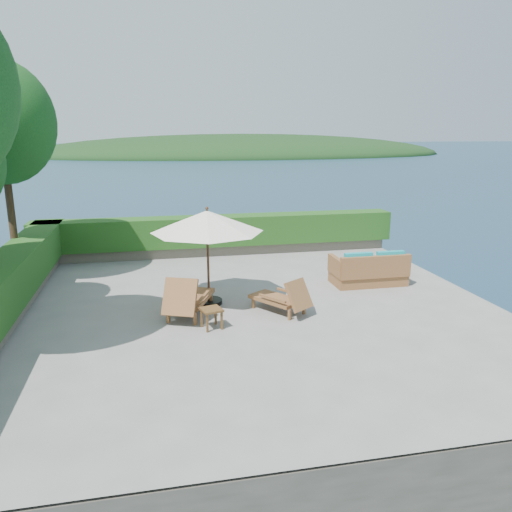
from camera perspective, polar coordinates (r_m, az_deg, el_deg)
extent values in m
plane|color=gray|center=(12.26, -0.61, -5.95)|extent=(12.00, 12.00, 0.00)
cube|color=#5F574B|center=(12.88, -0.59, -12.45)|extent=(12.00, 12.00, 3.00)
plane|color=#162D47|center=(13.59, -0.58, -17.93)|extent=(600.00, 600.00, 0.00)
ellipsoid|color=black|center=(153.89, -1.64, 11.46)|extent=(126.00, 57.60, 12.60)
cube|color=slate|center=(17.51, -4.18, 0.79)|extent=(12.00, 0.60, 0.36)
cube|color=slate|center=(12.46, -26.95, -6.35)|extent=(0.60, 12.00, 0.36)
cube|color=#1A4413|center=(17.37, -4.22, 2.94)|extent=(12.40, 0.90, 1.00)
cylinder|color=#3A2816|center=(15.09, -26.31, 5.56)|extent=(0.20, 0.20, 4.68)
ellipsoid|color=#113712|center=(14.98, -27.19, 13.43)|extent=(2.80, 2.80, 3.22)
cylinder|color=black|center=(12.60, -5.39, -5.21)|extent=(0.71, 0.71, 0.10)
cylinder|color=#3D2416|center=(12.27, -5.51, -0.23)|extent=(0.07, 0.07, 2.36)
cone|color=white|center=(12.08, -5.61, 3.98)|extent=(2.95, 2.95, 0.52)
sphere|color=#3D2416|center=(12.03, -5.65, 5.45)|extent=(0.09, 0.09, 0.09)
cube|color=brown|center=(11.46, -10.01, -6.86)|extent=(0.09, 0.09, 0.29)
cube|color=brown|center=(11.27, -6.97, -7.12)|extent=(0.09, 0.09, 0.29)
cube|color=brown|center=(12.67, -7.94, -4.73)|extent=(0.09, 0.09, 0.29)
cube|color=brown|center=(12.49, -5.17, -4.92)|extent=(0.09, 0.09, 0.29)
cube|color=brown|center=(12.00, -7.35, -4.81)|extent=(1.24, 1.64, 0.10)
cube|color=brown|center=(11.14, -8.69, -4.66)|extent=(0.87, 0.72, 0.79)
cube|color=brown|center=(11.86, -9.47, -4.26)|extent=(0.42, 0.92, 0.06)
cube|color=brown|center=(11.64, -5.90, -4.50)|extent=(0.42, 0.92, 0.06)
cube|color=brown|center=(11.48, 3.84, -6.75)|extent=(0.08, 0.08, 0.25)
cube|color=brown|center=(11.88, 5.50, -6.07)|extent=(0.08, 0.08, 0.25)
cube|color=brown|center=(12.20, -0.31, -5.45)|extent=(0.08, 0.08, 0.25)
cube|color=brown|center=(12.57, 1.38, -4.85)|extent=(0.08, 0.08, 0.25)
cube|color=brown|center=(12.03, 2.22, -4.93)|extent=(1.22, 1.38, 0.09)
cube|color=brown|center=(11.51, 4.91, -4.46)|extent=(0.75, 0.69, 0.67)
cube|color=brown|center=(11.63, 1.87, -4.86)|extent=(0.51, 0.70, 0.05)
cube|color=brown|center=(12.10, 3.92, -4.12)|extent=(0.51, 0.70, 0.05)
cube|color=brown|center=(10.82, -5.59, -7.67)|extent=(0.05, 0.05, 0.41)
cube|color=brown|center=(10.94, -3.94, -7.38)|extent=(0.05, 0.05, 0.41)
cube|color=brown|center=(11.11, -6.24, -7.09)|extent=(0.05, 0.05, 0.41)
cube|color=brown|center=(11.23, -4.63, -6.82)|extent=(0.05, 0.05, 0.41)
cube|color=brown|center=(10.94, -5.12, -6.12)|extent=(0.53, 0.53, 0.05)
cube|color=brown|center=(14.45, 12.66, -2.24)|extent=(2.01, 1.01, 0.45)
cube|color=brown|center=(13.93, 13.53, -1.23)|extent=(2.01, 0.16, 0.61)
cube|color=brown|center=(14.00, 9.14, -1.18)|extent=(0.14, 1.01, 0.50)
cube|color=brown|center=(14.77, 16.13, -0.75)|extent=(0.14, 1.01, 0.50)
cube|color=teal|center=(14.23, 10.91, -1.05)|extent=(0.87, 0.81, 0.20)
cube|color=teal|center=(14.61, 14.32, -0.84)|extent=(0.87, 0.81, 0.20)
cube|color=teal|center=(13.79, 11.61, -0.46)|extent=(0.78, 0.16, 0.40)
cube|color=teal|center=(14.18, 15.10, -0.26)|extent=(0.78, 0.16, 0.40)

